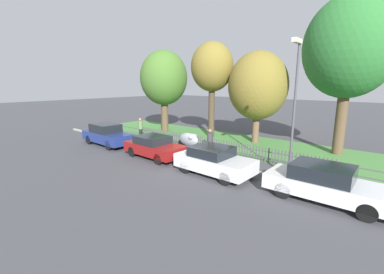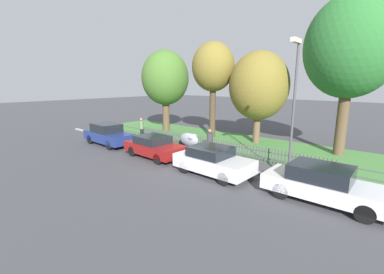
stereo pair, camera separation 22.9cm
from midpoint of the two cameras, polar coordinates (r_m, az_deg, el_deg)
ground_plane at (r=15.21m, az=-0.82°, el=-4.71°), size 120.00×120.00×0.00m
kerb_stone at (r=15.26m, az=-0.57°, el=-4.42°), size 29.15×0.20×0.12m
grass_strip at (r=19.31m, az=9.27°, el=-1.25°), size 29.15×6.33×0.01m
park_fence at (r=16.64m, az=3.76°, el=-1.73°), size 29.15×0.05×0.87m
parked_car_silver_hatchback at (r=19.23m, az=-18.67°, el=0.52°), size 4.26×1.78×1.52m
parked_car_black_saloon at (r=15.39m, az=-8.79°, el=-2.10°), size 3.91×1.86×1.28m
parked_car_navy_estate at (r=12.45m, az=4.35°, el=-5.22°), size 3.84×1.89×1.35m
parked_car_red_compact at (r=10.84m, az=27.03°, el=-9.12°), size 4.37×1.77×1.38m
covered_motorcycle at (r=16.97m, az=-1.03°, el=-0.60°), size 1.83×0.75×1.12m
tree_nearest_kerb at (r=23.63m, az=-6.55°, el=12.81°), size 4.20×4.20×7.22m
tree_behind_motorcycle at (r=20.85m, az=4.17°, el=15.07°), size 3.34×3.34×7.51m
tree_mid_park at (r=19.27m, az=14.08°, el=10.93°), size 4.23×4.23×6.59m
tree_far_left at (r=18.03m, az=31.28°, el=16.59°), size 5.11×5.11×9.33m
pedestrian_near_fence at (r=20.54m, az=-11.71°, el=2.12°), size 0.46×0.46×1.67m
pedestrian_by_lamp at (r=14.97m, az=3.58°, el=-1.10°), size 0.48×0.48×1.74m
street_lamp at (r=12.19m, az=21.34°, el=8.67°), size 0.20×0.79×6.16m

